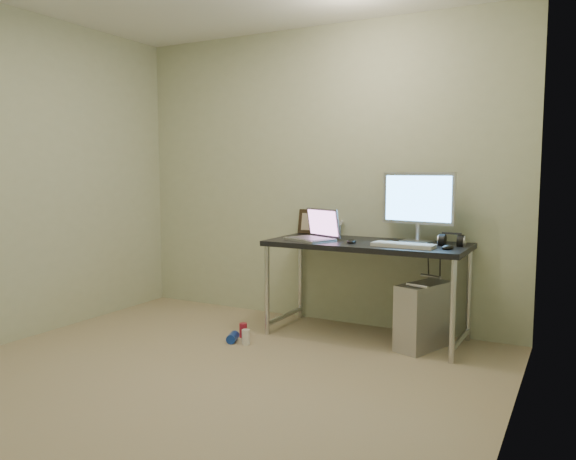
# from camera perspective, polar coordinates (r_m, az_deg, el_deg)

# --- Properties ---
(floor) EXTENTS (3.50, 3.50, 0.00)m
(floor) POSITION_cam_1_polar(r_m,az_deg,el_deg) (3.58, -9.49, -15.23)
(floor) COLOR tan
(floor) RESTS_ON ground
(wall_back) EXTENTS (3.50, 0.02, 2.50)m
(wall_back) POSITION_cam_1_polar(r_m,az_deg,el_deg) (4.84, 3.02, 5.51)
(wall_back) COLOR beige
(wall_back) RESTS_ON ground
(wall_right) EXTENTS (0.02, 3.50, 2.50)m
(wall_right) POSITION_cam_1_polar(r_m,az_deg,el_deg) (2.65, 21.66, 4.69)
(wall_right) COLOR beige
(wall_right) RESTS_ON ground
(desk) EXTENTS (1.52, 0.66, 0.75)m
(desk) POSITION_cam_1_polar(r_m,az_deg,el_deg) (4.36, 8.00, -2.29)
(desk) COLOR black
(desk) RESTS_ON ground
(tower_computer) EXTENTS (0.35, 0.50, 0.51)m
(tower_computer) POSITION_cam_1_polar(r_m,az_deg,el_deg) (4.25, 13.60, -8.47)
(tower_computer) COLOR #B0B0B5
(tower_computer) RESTS_ON ground
(cable_a) EXTENTS (0.01, 0.16, 0.69)m
(cable_a) POSITION_cam_1_polar(r_m,az_deg,el_deg) (4.55, 14.13, -5.48)
(cable_a) COLOR black
(cable_a) RESTS_ON ground
(cable_b) EXTENTS (0.02, 0.11, 0.71)m
(cable_b) POSITION_cam_1_polar(r_m,az_deg,el_deg) (4.51, 15.17, -5.85)
(cable_b) COLOR black
(cable_b) RESTS_ON ground
(can_red) EXTENTS (0.07, 0.07, 0.11)m
(can_red) POSITION_cam_1_polar(r_m,az_deg,el_deg) (4.46, -4.57, -10.11)
(can_red) COLOR #B81E3A
(can_red) RESTS_ON ground
(can_white) EXTENTS (0.07, 0.07, 0.11)m
(can_white) POSITION_cam_1_polar(r_m,az_deg,el_deg) (4.28, -4.30, -10.79)
(can_white) COLOR white
(can_white) RESTS_ON ground
(can_blue) EXTENTS (0.11, 0.15, 0.07)m
(can_blue) POSITION_cam_1_polar(r_m,az_deg,el_deg) (4.35, -5.64, -10.80)
(can_blue) COLOR #1337AB
(can_blue) RESTS_ON ground
(laptop) EXTENTS (0.44, 0.41, 0.25)m
(laptop) POSITION_cam_1_polar(r_m,az_deg,el_deg) (4.43, 2.76, -0.27)
(laptop) COLOR silver
(laptop) RESTS_ON desk
(monitor) EXTENTS (0.57, 0.19, 0.53)m
(monitor) POSITION_cam_1_polar(r_m,az_deg,el_deg) (4.36, 13.09, 2.82)
(monitor) COLOR silver
(monitor) RESTS_ON desk
(keyboard) EXTENTS (0.45, 0.17, 0.03)m
(keyboard) POSITION_cam_1_polar(r_m,az_deg,el_deg) (4.10, 11.64, -1.52)
(keyboard) COLOR silver
(keyboard) RESTS_ON desk
(mouse_right) EXTENTS (0.10, 0.13, 0.04)m
(mouse_right) POSITION_cam_1_polar(r_m,az_deg,el_deg) (4.06, 15.92, -1.61)
(mouse_right) COLOR black
(mouse_right) RESTS_ON desk
(mouse_left) EXTENTS (0.09, 0.12, 0.04)m
(mouse_left) POSITION_cam_1_polar(r_m,az_deg,el_deg) (4.26, 6.48, -1.07)
(mouse_left) COLOR black
(mouse_left) RESTS_ON desk
(headphones) EXTENTS (0.18, 0.11, 0.12)m
(headphones) POSITION_cam_1_polar(r_m,az_deg,el_deg) (4.26, 16.27, -1.10)
(headphones) COLOR black
(headphones) RESTS_ON desk
(picture_frame) EXTENTS (0.27, 0.09, 0.21)m
(picture_frame) POSITION_cam_1_polar(r_m,az_deg,el_deg) (4.85, 2.56, 0.84)
(picture_frame) COLOR black
(picture_frame) RESTS_ON desk
(webcam) EXTENTS (0.05, 0.04, 0.13)m
(webcam) POSITION_cam_1_polar(r_m,az_deg,el_deg) (4.73, 5.35, 0.60)
(webcam) COLOR silver
(webcam) RESTS_ON desk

